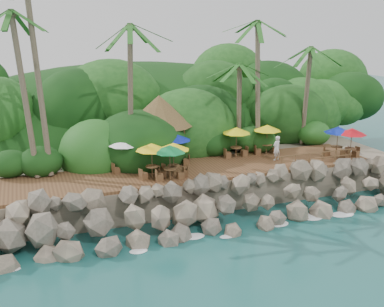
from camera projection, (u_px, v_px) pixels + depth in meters
name	position (u px, v px, depth m)	size (l,w,h in m)	color
ground	(228.00, 237.00, 26.41)	(140.00, 140.00, 0.00)	#19514F
land_base	(153.00, 150.00, 40.56)	(32.00, 25.20, 2.10)	gray
jungle_hill	(133.00, 142.00, 47.61)	(44.80, 28.00, 15.40)	#143811
seawall	(215.00, 206.00, 27.90)	(29.00, 4.00, 2.30)	gray
terrace	(192.00, 170.00, 31.23)	(26.00, 5.00, 0.20)	brown
jungle_foliage	(156.00, 165.00, 39.94)	(44.00, 16.00, 12.00)	#143811
foam_line	(226.00, 234.00, 26.67)	(25.20, 0.80, 0.06)	white
palms	(176.00, 26.00, 31.23)	(27.24, 6.92, 13.74)	brown
palapa	(159.00, 110.00, 33.17)	(4.96, 4.96, 4.60)	brown
dining_clusters	(225.00, 139.00, 31.45)	(18.27, 5.29, 2.27)	brown
railing	(316.00, 158.00, 31.70)	(6.10, 0.10, 1.00)	brown
waiter	(277.00, 148.00, 33.04)	(0.66, 0.43, 1.80)	silver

